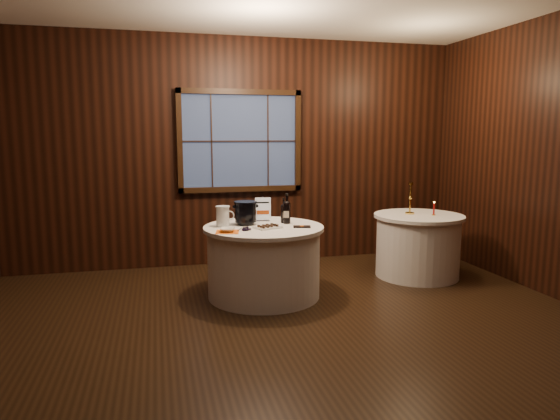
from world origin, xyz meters
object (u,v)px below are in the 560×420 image
object	(u,v)px
port_bottle_left	(284,212)
grape_bunch	(246,229)
main_table	(264,261)
ice_bucket	(246,212)
glass_pitcher	(223,216)
sign_stand	(263,213)
port_bottle_right	(287,211)
cracker_bowl	(227,230)
chocolate_box	(302,227)
side_table	(418,245)
brass_candlestick	(410,203)
red_candle	(434,210)
chocolate_plate	(268,227)

from	to	relation	value
port_bottle_left	grape_bunch	bearing A→B (deg)	-152.16
main_table	grape_bunch	size ratio (longest dim) A/B	8.14
ice_bucket	glass_pitcher	world-z (taller)	ice_bucket
sign_stand	port_bottle_right	bearing A→B (deg)	-30.70
grape_bunch	cracker_bowl	distance (m)	0.20
main_table	glass_pitcher	world-z (taller)	glass_pitcher
port_bottle_left	chocolate_box	bearing A→B (deg)	-77.64
side_table	port_bottle_left	size ratio (longest dim) A/B	3.91
port_bottle_left	cracker_bowl	world-z (taller)	port_bottle_left
chocolate_box	glass_pitcher	bearing A→B (deg)	176.31
main_table	glass_pitcher	xyz separation A→B (m)	(-0.42, 0.10, 0.49)
brass_candlestick	side_table	bearing A→B (deg)	-42.45
sign_stand	red_candle	size ratio (longest dim) A/B	1.66
chocolate_plate	main_table	bearing A→B (deg)	97.17
port_bottle_right	red_candle	xyz separation A→B (m)	(1.86, 0.11, -0.08)
sign_stand	port_bottle_left	xyz separation A→B (m)	(0.21, -0.12, 0.02)
main_table	glass_pitcher	bearing A→B (deg)	166.62
port_bottle_left	red_candle	xyz separation A→B (m)	(1.88, 0.06, -0.05)
glass_pitcher	brass_candlestick	xyz separation A→B (m)	(2.34, 0.28, 0.03)
main_table	port_bottle_right	bearing A→B (deg)	18.49
chocolate_plate	brass_candlestick	world-z (taller)	brass_candlestick
port_bottle_left	grape_bunch	distance (m)	0.61
cracker_bowl	red_candle	world-z (taller)	red_candle
port_bottle_left	glass_pitcher	distance (m)	0.68
side_table	port_bottle_left	distance (m)	1.82
grape_bunch	brass_candlestick	world-z (taller)	brass_candlestick
ice_bucket	grape_bunch	distance (m)	0.37
grape_bunch	brass_candlestick	bearing A→B (deg)	15.30
main_table	port_bottle_left	distance (m)	0.58
ice_bucket	chocolate_box	size ratio (longest dim) A/B	1.41
grape_bunch	brass_candlestick	distance (m)	2.22
sign_stand	chocolate_plate	bearing A→B (deg)	-88.10
sign_stand	port_bottle_left	world-z (taller)	sign_stand
port_bottle_right	cracker_bowl	world-z (taller)	port_bottle_right
side_table	ice_bucket	size ratio (longest dim) A/B	4.28
side_table	chocolate_plate	distance (m)	2.07
cracker_bowl	red_candle	size ratio (longest dim) A/B	0.90
port_bottle_left	ice_bucket	xyz separation A→B (m)	(-0.43, -0.01, 0.01)
main_table	brass_candlestick	xyz separation A→B (m)	(1.92, 0.38, 0.52)
main_table	chocolate_plate	xyz separation A→B (m)	(0.02, -0.13, 0.40)
red_candle	brass_candlestick	bearing A→B (deg)	142.14
glass_pitcher	side_table	bearing A→B (deg)	6.92
ice_bucket	brass_candlestick	size ratio (longest dim) A/B	0.65
main_table	port_bottle_left	world-z (taller)	port_bottle_left
grape_bunch	red_candle	distance (m)	2.40
sign_stand	brass_candlestick	bearing A→B (deg)	10.06
sign_stand	chocolate_box	bearing A→B (deg)	-46.32
main_table	ice_bucket	bearing A→B (deg)	140.03
glass_pitcher	main_table	bearing A→B (deg)	-11.19
chocolate_box	glass_pitcher	distance (m)	0.84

